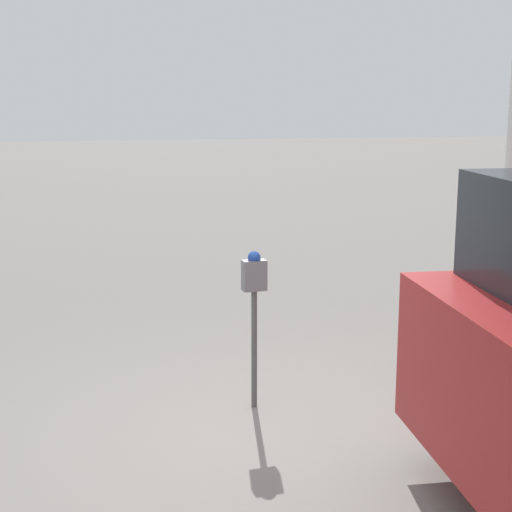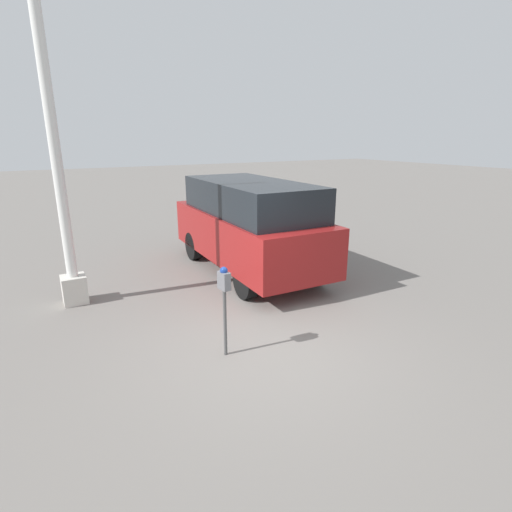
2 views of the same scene
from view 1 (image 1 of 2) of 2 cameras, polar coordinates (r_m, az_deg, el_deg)
name	(u,v)px [view 1 (image 1 of 2)]	position (r m, az deg, el deg)	size (l,w,h in m)	color
ground_plane	(257,439)	(6.34, 0.07, -13.19)	(80.00, 80.00, 0.00)	slate
parking_meter_near	(254,293)	(6.62, -0.13, -2.72)	(0.21, 0.14, 1.38)	#4C4C4C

